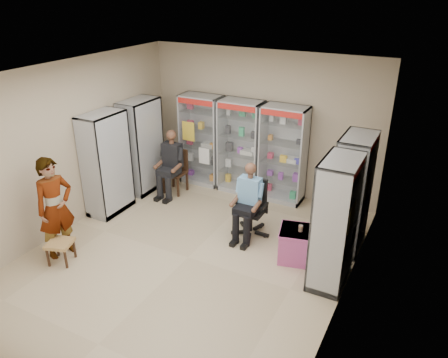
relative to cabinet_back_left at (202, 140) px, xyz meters
The scene contains 18 objects.
floor 3.18m from the cabinet_back_left, 64.54° to the right, with size 6.00×6.00×0.00m, color tan.
room_shell 3.18m from the cabinet_back_left, 64.54° to the right, with size 5.02×6.02×3.01m.
cabinet_back_left is the anchor object (origin of this frame).
cabinet_back_mid 0.95m from the cabinet_back_left, ahead, with size 0.90×0.50×2.00m, color silver.
cabinet_back_right 1.90m from the cabinet_back_left, ahead, with size 0.90×0.50×2.00m, color #AEAFB5.
cabinet_right_far 3.71m from the cabinet_back_left, 17.75° to the right, with size 0.50×0.90×2.00m, color #B3B7BB.
cabinet_right_near 4.18m from the cabinet_back_left, 32.28° to the right, with size 0.50×0.90×2.00m, color #A7A9AE.
cabinet_left_far 1.32m from the cabinet_back_left, 135.00° to the right, with size 0.50×0.90×2.00m, color #B3B7BB.
cabinet_left_near 2.23m from the cabinet_back_left, 114.61° to the right, with size 0.50×0.90×2.00m, color #B1B3B8.
wooden_chair 0.94m from the cabinet_back_left, 108.90° to the right, with size 0.42×0.42×0.94m, color black.
seated_customer 0.88m from the cabinet_back_left, 107.77° to the right, with size 0.44×0.60×1.34m, color black, non-canonical shape.
office_chair 2.50m from the cabinet_back_left, 39.12° to the right, with size 0.57×0.57×1.04m, color black.
seated_shopkeeper 2.51m from the cabinet_back_left, 40.01° to the right, with size 0.43×0.60×1.32m, color #78B0ED, non-canonical shape.
pink_trunk 3.56m from the cabinet_back_left, 33.48° to the right, with size 0.57×0.55×0.55m, color #BC4B97.
tea_glass 3.55m from the cabinet_back_left, 33.40° to the right, with size 0.07×0.07×0.11m, color #581D07.
woven_stool_a 3.44m from the cabinet_back_left, 17.18° to the right, with size 0.39×0.39×0.39m, color #94653E.
woven_stool_b 3.89m from the cabinet_back_left, 96.93° to the right, with size 0.38×0.38×0.38m, color #9F8643.
standing_man 3.65m from the cabinet_back_left, 100.27° to the right, with size 0.63×0.41×1.72m, color #99999B.
Camera 1 is at (3.34, -5.10, 4.21)m, focal length 35.00 mm.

